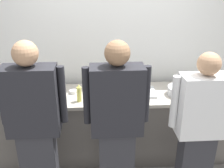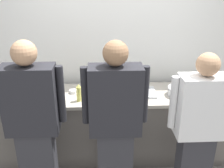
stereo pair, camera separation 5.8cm
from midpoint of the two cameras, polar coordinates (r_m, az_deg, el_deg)
The scene contains 14 objects.
wall_back at distance 3.45m, azimuth 0.73°, elevation 8.48°, with size 4.97×0.10×2.76m.
prep_counter at distance 3.38m, azimuth 1.11°, elevation -9.02°, with size 3.17×0.68×0.90m.
chef_near_left at distance 2.61m, azimuth -16.37°, elevation -8.42°, with size 0.63×0.24×1.74m.
chef_center at distance 2.50m, azimuth 1.37°, elevation -8.81°, with size 0.63×0.24×1.74m.
chef_far_right at distance 2.70m, azimuth 19.17°, elevation -9.27°, with size 0.60×0.24×1.62m.
plate_stack_front at distance 3.29m, azimuth -18.86°, elevation -1.95°, with size 0.20×0.20×0.06m.
mixing_bowl_steel at distance 3.22m, azimuth 15.58°, elevation -1.60°, with size 0.32×0.32×0.10m, color #B7BABF.
sheet_tray at distance 3.20m, azimuth 6.53°, elevation -1.81°, with size 0.40×0.33×0.02m, color #B7BABF.
squeeze_bottle_primary at distance 2.97m, azimuth -6.81°, elevation -2.00°, with size 0.06×0.06×0.21m.
squeeze_bottle_secondary at distance 3.29m, azimuth 1.40°, elevation 0.48°, with size 0.06×0.06×0.19m.
ramekin_green_sauce at distance 3.21m, azimuth -8.06°, elevation -1.60°, with size 0.09×0.09×0.04m.
ramekin_red_sauce at distance 3.45m, azimuth 20.61°, elevation -1.05°, with size 0.10×0.10×0.05m.
ramekin_yellow_sauce at distance 3.01m, azimuth 1.63°, elevation -3.14°, with size 0.10×0.10×0.04m.
deli_cup at distance 3.44m, azimuth -19.45°, elevation -0.63°, with size 0.09×0.09×0.09m, color white.
Camera 2 is at (-0.17, -2.51, 2.23)m, focal length 41.27 mm.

